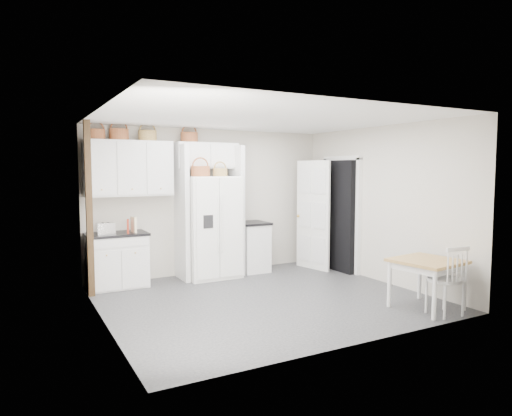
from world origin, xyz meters
TOP-DOWN VIEW (x-y plane):
  - floor at (0.00, 0.00)m, footprint 4.50×4.50m
  - ceiling at (0.00, 0.00)m, footprint 4.50×4.50m
  - wall_back at (0.00, 2.00)m, footprint 4.50×0.00m
  - wall_left at (-2.25, 0.00)m, footprint 0.00×4.00m
  - wall_right at (2.25, 0.00)m, footprint 0.00×4.00m
  - refrigerator at (-0.15, 1.64)m, footprint 0.91×0.73m
  - base_cab_left at (-1.75, 1.70)m, footprint 0.90×0.57m
  - base_cab_right at (0.69, 1.70)m, footprint 0.50×0.60m
  - dining_table at (1.70, -1.45)m, footprint 0.90×0.90m
  - windsor_chair at (1.69, -1.75)m, footprint 0.48×0.44m
  - counter_left at (-1.75, 1.70)m, footprint 0.94×0.61m
  - counter_right at (0.69, 1.70)m, footprint 0.54×0.64m
  - toaster at (-1.93, 1.60)m, footprint 0.27×0.17m
  - cookbook_red at (-1.58, 1.62)m, footprint 0.06×0.15m
  - cookbook_cream at (-1.49, 1.62)m, footprint 0.06×0.17m
  - basket_upper_a at (-2.00, 1.83)m, footprint 0.28×0.28m
  - basket_upper_b at (-1.64, 1.83)m, footprint 0.30×0.30m
  - basket_upper_c at (-1.18, 1.83)m, footprint 0.30×0.30m
  - basket_bridge_a at (-0.46, 1.83)m, footprint 0.30×0.30m
  - basket_fridge_a at (-0.37, 1.54)m, footprint 0.32×0.32m
  - basket_fridge_b at (-0.01, 1.54)m, footprint 0.25×0.25m
  - upper_cabinet at (-1.50, 1.83)m, footprint 1.40×0.34m
  - bridge_cabinet at (-0.15, 1.83)m, footprint 1.12×0.34m
  - fridge_panel_left at (-0.66, 1.70)m, footprint 0.08×0.60m
  - fridge_panel_right at (0.36, 1.70)m, footprint 0.08×0.60m
  - trim_post at (-2.20, 1.35)m, footprint 0.09×0.09m
  - doorway_void at (2.16, 1.00)m, footprint 0.18×0.85m
  - door_slab at (1.80, 1.33)m, footprint 0.21×0.79m

SIDE VIEW (x-z plane):
  - floor at x=0.00m, z-range 0.00..0.00m
  - dining_table at x=1.70m, z-range 0.00..0.67m
  - base_cab_left at x=-1.75m, z-range 0.00..0.84m
  - base_cab_right at x=0.69m, z-range 0.00..0.88m
  - windsor_chair at x=1.69m, z-range 0.00..0.92m
  - counter_left at x=-1.75m, z-range 0.84..0.87m
  - refrigerator at x=-0.15m, z-range 0.00..1.77m
  - counter_right at x=0.69m, z-range 0.88..0.92m
  - toaster at x=-1.93m, z-range 0.87..1.06m
  - cookbook_red at x=-1.58m, z-range 0.87..1.09m
  - cookbook_cream at x=-1.49m, z-range 0.87..1.13m
  - doorway_void at x=2.16m, z-range 0.00..2.05m
  - door_slab at x=1.80m, z-range 0.00..2.05m
  - fridge_panel_left at x=-0.66m, z-range 0.00..2.30m
  - fridge_panel_right at x=0.36m, z-range 0.00..2.30m
  - wall_back at x=0.00m, z-range -0.95..3.55m
  - wall_left at x=-2.25m, z-range -0.70..3.30m
  - wall_right at x=2.25m, z-range -0.70..3.30m
  - trim_post at x=-2.20m, z-range 0.00..2.60m
  - basket_fridge_b at x=-0.01m, z-range 1.77..1.90m
  - basket_fridge_a at x=-0.37m, z-range 1.77..1.94m
  - upper_cabinet at x=-1.50m, z-range 1.45..2.35m
  - bridge_cabinet at x=-0.15m, z-range 1.90..2.35m
  - basket_upper_a at x=-2.00m, z-range 2.35..2.51m
  - basket_bridge_a at x=-0.46m, z-range 2.35..2.52m
  - basket_upper_c at x=-1.18m, z-range 2.35..2.52m
  - basket_upper_b at x=-1.64m, z-range 2.35..2.53m
  - ceiling at x=0.00m, z-range 2.60..2.60m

